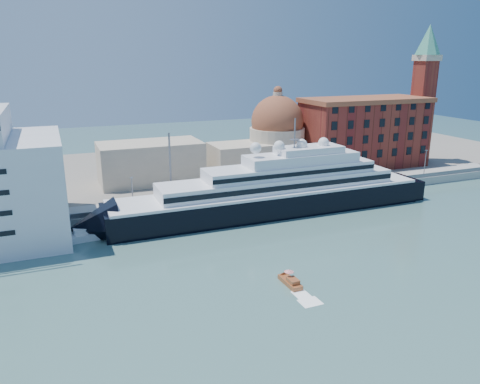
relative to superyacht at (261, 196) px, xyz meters
name	(u,v)px	position (x,y,z in m)	size (l,w,h in m)	color
ground	(305,247)	(-0.51, -23.00, -4.80)	(400.00, 400.00, 0.00)	#345B59
quay	(243,198)	(-0.51, 11.00, -3.55)	(180.00, 10.00, 2.50)	gray
land	(198,167)	(-0.51, 52.00, -3.80)	(260.00, 72.00, 2.00)	slate
quay_fence	(249,196)	(-0.51, 6.50, -1.70)	(180.00, 0.10, 1.20)	slate
superyacht	(261,196)	(0.00, 0.00, 0.00)	(93.08, 12.90, 27.82)	black
service_barge	(75,237)	(-44.64, -1.07, -3.96)	(13.37, 5.92, 2.91)	white
water_taxi	(291,281)	(-11.12, -36.65, -4.14)	(2.04, 5.80, 2.74)	brown
warehouse	(364,132)	(51.49, 29.00, 8.99)	(43.00, 19.00, 23.25)	maroon
campanile	(424,85)	(75.49, 29.00, 23.96)	(8.40, 8.40, 47.00)	maroon
church	(233,147)	(5.88, 34.72, 6.11)	(66.00, 18.00, 25.50)	beige
lamp_posts	(200,173)	(-13.18, 9.27, 5.04)	(120.80, 2.40, 18.00)	slate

